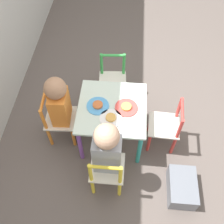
% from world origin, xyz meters
% --- Properties ---
extents(ground_plane, '(6.00, 6.00, 0.00)m').
position_xyz_m(ground_plane, '(0.00, 0.00, 0.00)').
color(ground_plane, '#5B514C').
extents(kids_table, '(0.56, 0.56, 0.45)m').
position_xyz_m(kids_table, '(0.00, 0.00, 0.38)').
color(kids_table, silver).
rests_on(kids_table, ground_plane).
extents(chair_orange, '(0.27, 0.27, 0.52)m').
position_xyz_m(chair_orange, '(-0.02, 0.47, 0.25)').
color(chair_orange, silver).
rests_on(chair_orange, ground_plane).
extents(chair_yellow, '(0.26, 0.26, 0.52)m').
position_xyz_m(chair_yellow, '(-0.47, 0.00, 0.25)').
color(chair_yellow, silver).
rests_on(chair_yellow, ground_plane).
extents(chair_red, '(0.27, 0.27, 0.52)m').
position_xyz_m(chair_red, '(-0.02, -0.47, 0.25)').
color(chair_red, silver).
rests_on(chair_red, ground_plane).
extents(chair_green, '(0.28, 0.28, 0.52)m').
position_xyz_m(chair_green, '(0.47, 0.03, 0.25)').
color(chair_green, silver).
rests_on(chair_green, ground_plane).
extents(child_back, '(0.21, 0.22, 0.75)m').
position_xyz_m(child_back, '(-0.02, 0.41, 0.46)').
color(child_back, '#38383D').
rests_on(child_back, ground_plane).
extents(child_left, '(0.22, 0.20, 0.79)m').
position_xyz_m(child_left, '(-0.41, 0.00, 0.48)').
color(child_left, '#7A6B5B').
rests_on(child_left, ground_plane).
extents(plate_back, '(0.18, 0.18, 0.03)m').
position_xyz_m(plate_back, '(0.00, 0.12, 0.46)').
color(plate_back, '#4C9EE0').
rests_on(plate_back, kids_table).
extents(plate_left, '(0.18, 0.18, 0.03)m').
position_xyz_m(plate_left, '(-0.12, 0.00, 0.46)').
color(plate_left, white).
rests_on(plate_left, kids_table).
extents(plate_front, '(0.18, 0.18, 0.03)m').
position_xyz_m(plate_front, '(-0.00, -0.12, 0.46)').
color(plate_front, '#E54C47').
rests_on(plate_front, kids_table).
extents(storage_bin, '(0.31, 0.22, 0.16)m').
position_xyz_m(storage_bin, '(-0.48, -0.60, 0.08)').
color(storage_bin, slate).
rests_on(storage_bin, ground_plane).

